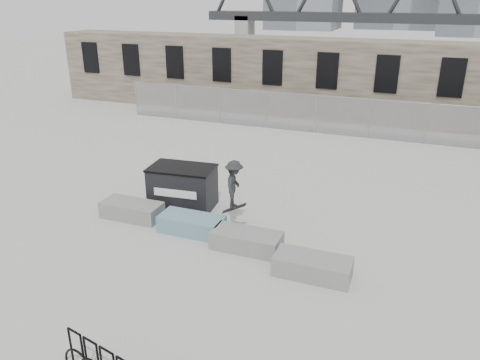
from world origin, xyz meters
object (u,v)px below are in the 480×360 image
planter_far_left (132,209)px  skateboarder (234,185)px  planter_center_right (247,240)px  dumpster (183,187)px  planter_center_left (192,223)px  planter_offset (313,266)px

planter_far_left → skateboarder: skateboarder is taller
planter_far_left → planter_center_right: same height
planter_center_right → skateboarder: size_ratio=1.16×
planter_center_right → dumpster: bearing=147.5°
planter_far_left → planter_center_left: (2.30, -0.20, 0.00)m
planter_far_left → planter_offset: size_ratio=1.00×
planter_offset → dumpster: dumpster is taller
planter_offset → dumpster: size_ratio=0.86×
planter_offset → skateboarder: bearing=150.8°
planter_center_left → dumpster: bearing=125.2°
planter_center_left → planter_center_right: 1.98m
planter_center_left → planter_offset: (4.03, -1.03, 0.00)m
planter_far_left → planter_offset: 6.45m
planter_offset → dumpster: 5.81m
dumpster → planter_far_left: bearing=-135.4°
planter_far_left → skateboarder: size_ratio=1.16×
planter_offset → skateboarder: 3.48m
skateboarder → dumpster: bearing=55.1°
planter_center_right → skateboarder: skateboarder is taller
planter_offset → skateboarder: skateboarder is taller
planter_center_left → skateboarder: size_ratio=1.16×
planter_offset → planter_far_left: bearing=169.0°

